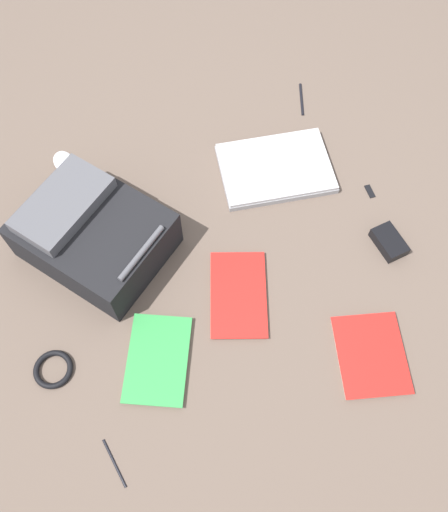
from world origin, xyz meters
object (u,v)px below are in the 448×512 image
at_px(book_red, 238,295).
at_px(book_comic, 371,355).
at_px(computer_mouse, 64,162).
at_px(usb_stick, 370,191).
at_px(backpack, 92,233).
at_px(power_brick, 389,242).
at_px(cable_coil, 53,369).
at_px(pen_blue, 302,99).
at_px(book_manual, 158,360).
at_px(pen_black, 114,463).
at_px(laptop, 276,168).

xyz_separation_m(book_red, book_comic, (-0.31, 0.26, 0.00)).
distance_m(book_comic, computer_mouse, 1.13).
xyz_separation_m(computer_mouse, usb_stick, (-0.94, 0.32, -0.01)).
xyz_separation_m(backpack, power_brick, (-0.86, 0.19, -0.06)).
bearing_deg(computer_mouse, cable_coil, 60.32).
height_order(pen_blue, usb_stick, pen_blue).
distance_m(backpack, book_manual, 0.42).
bearing_deg(pen_black, cable_coil, -64.87).
bearing_deg(book_manual, usb_stick, -152.40).
distance_m(book_comic, book_manual, 0.58).
xyz_separation_m(pen_blue, usb_stick, (-0.10, 0.42, -0.00)).
distance_m(cable_coil, pen_black, 0.30).
bearing_deg(computer_mouse, power_brick, 129.31).
bearing_deg(cable_coil, pen_blue, -140.21).
distance_m(laptop, book_manual, 0.72).
height_order(laptop, computer_mouse, computer_mouse).
relative_size(book_comic, computer_mouse, 2.70).
xyz_separation_m(laptop, pen_blue, (-0.17, -0.27, -0.01)).
bearing_deg(book_red, book_comic, 140.64).
bearing_deg(pen_blue, book_red, 59.89).
height_order(backpack, laptop, backpack).
height_order(computer_mouse, pen_blue, computer_mouse).
xyz_separation_m(book_comic, pen_black, (0.72, 0.12, -0.00)).
bearing_deg(book_manual, book_comic, 168.43).
relative_size(book_manual, power_brick, 2.59).
height_order(book_comic, cable_coil, same).
bearing_deg(backpack, cable_coil, 65.32).
height_order(power_brick, pen_blue, power_brick).
height_order(backpack, cable_coil, backpack).
height_order(book_manual, pen_black, book_manual).
bearing_deg(book_red, cable_coil, 10.66).
height_order(pen_black, usb_stick, same).
xyz_separation_m(laptop, computer_mouse, (0.66, -0.18, 0.00)).
bearing_deg(book_comic, pen_black, 9.43).
bearing_deg(power_brick, book_red, 7.24).
distance_m(book_comic, pen_blue, 0.93).
xyz_separation_m(backpack, pen_blue, (-0.77, -0.42, -0.08)).
xyz_separation_m(book_comic, book_manual, (0.57, -0.12, 0.00)).
relative_size(book_red, pen_black, 2.26).
height_order(backpack, power_brick, backpack).
height_order(backpack, usb_stick, backpack).
height_order(book_red, pen_blue, book_red).
xyz_separation_m(book_manual, pen_blue, (-0.65, -0.81, -0.00)).
xyz_separation_m(backpack, usb_stick, (-0.87, -0.00, -0.08)).
xyz_separation_m(book_manual, computer_mouse, (0.18, -0.72, 0.01)).
height_order(book_red, usb_stick, book_red).
bearing_deg(book_red, book_manual, 28.05).
distance_m(backpack, book_comic, 0.86).
height_order(book_manual, pen_blue, book_manual).
xyz_separation_m(backpack, computer_mouse, (0.07, -0.32, -0.07)).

